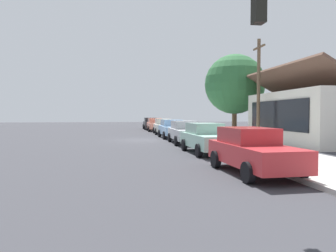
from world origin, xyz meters
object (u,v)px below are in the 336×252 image
at_px(car_skyblue, 172,129).
at_px(car_seafoam, 206,138).
at_px(shade_tree, 235,84).
at_px(utility_pole_wooden, 259,89).
at_px(car_charcoal, 151,123).
at_px(car_coral, 155,124).
at_px(fire_hydrant_red, 179,130).
at_px(car_silver, 185,132).
at_px(car_cherry, 252,150).
at_px(traffic_light_main, 326,48).
at_px(car_ivory, 163,126).

distance_m(car_skyblue, car_seafoam, 11.02).
xyz_separation_m(shade_tree, utility_pole_wooden, (6.43, -0.61, -0.91)).
bearing_deg(car_seafoam, car_skyblue, 177.79).
bearing_deg(car_seafoam, shade_tree, 151.13).
xyz_separation_m(car_charcoal, car_coral, (5.19, 0.00, -0.00)).
xyz_separation_m(car_charcoal, fire_hydrant_red, (12.87, 1.58, -0.32)).
xyz_separation_m(car_silver, utility_pole_wooden, (0.24, 5.39, 3.11)).
xyz_separation_m(car_silver, car_seafoam, (5.77, -0.07, -0.00)).
xyz_separation_m(car_silver, shade_tree, (-6.18, 6.00, 4.02)).
bearing_deg(car_cherry, traffic_light_main, -4.69).
bearing_deg(fire_hydrant_red, car_seafoam, -5.58).
height_order(car_charcoal, car_coral, same).
relative_size(car_coral, fire_hydrant_red, 6.33).
bearing_deg(car_silver, car_seafoam, 0.30).
distance_m(car_silver, car_seafoam, 5.77).
xyz_separation_m(car_coral, utility_pole_wooden, (17.12, 5.58, 3.11)).
bearing_deg(car_seafoam, car_cherry, -2.03).
distance_m(car_charcoal, car_seafoam, 27.84).
xyz_separation_m(car_cherry, traffic_light_main, (4.22, -0.19, 2.68)).
height_order(shade_tree, traffic_light_main, shade_tree).
bearing_deg(car_skyblue, utility_pole_wooden, 43.83).
distance_m(car_seafoam, car_cherry, 5.87).
bearing_deg(car_charcoal, car_ivory, 2.21).
bearing_deg(shade_tree, traffic_light_main, -15.88).
bearing_deg(shade_tree, car_charcoal, -158.70).
height_order(car_ivory, car_skyblue, same).
bearing_deg(car_silver, fire_hydrant_red, 172.41).
xyz_separation_m(car_seafoam, car_cherry, (5.87, -0.01, -0.00)).
relative_size(car_silver, shade_tree, 0.65).
relative_size(car_coral, car_seafoam, 0.94).
relative_size(car_charcoal, car_seafoam, 1.01).
distance_m(car_ivory, car_seafoam, 16.96).
bearing_deg(car_coral, utility_pole_wooden, 18.70).
relative_size(car_cherry, shade_tree, 0.61).
bearing_deg(utility_pole_wooden, car_cherry, -25.66).
relative_size(shade_tree, fire_hydrant_red, 10.71).
bearing_deg(car_cherry, car_coral, 178.05).
distance_m(traffic_light_main, utility_pole_wooden, 16.61).
height_order(car_seafoam, fire_hydrant_red, car_seafoam).
xyz_separation_m(car_coral, fire_hydrant_red, (7.68, 1.58, -0.32)).
bearing_deg(car_ivory, car_silver, 2.22).
height_order(car_silver, car_cherry, same).
relative_size(car_coral, car_cherry, 0.96).
distance_m(car_silver, utility_pole_wooden, 6.23).
distance_m(car_ivory, traffic_light_main, 27.18).
xyz_separation_m(car_coral, car_skyblue, (11.62, 0.17, 0.00)).
distance_m(car_cherry, traffic_light_main, 5.00).
bearing_deg(shade_tree, fire_hydrant_red, -123.21).
distance_m(car_seafoam, shade_tree, 14.00).
distance_m(car_silver, traffic_light_main, 16.08).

